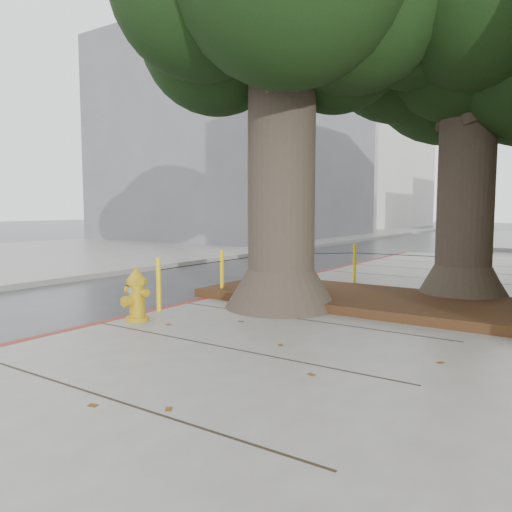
% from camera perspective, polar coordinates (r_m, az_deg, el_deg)
% --- Properties ---
extents(ground, '(140.00, 140.00, 0.00)m').
position_cam_1_polar(ground, '(6.91, -6.85, -10.90)').
color(ground, '#28282B').
rests_on(ground, ground).
extents(sidewalk_opposite, '(14.00, 60.00, 0.15)m').
position_cam_1_polar(sidewalk_opposite, '(23.78, -16.57, 0.72)').
color(sidewalk_opposite, slate).
rests_on(sidewalk_opposite, ground).
extents(curb_red, '(0.14, 26.00, 0.16)m').
position_cam_1_polar(curb_red, '(10.01, -6.12, -5.33)').
color(curb_red, maroon).
rests_on(curb_red, ground).
extents(planter_bed, '(6.40, 2.60, 0.16)m').
position_cam_1_polar(planter_bed, '(9.70, 12.69, -4.85)').
color(planter_bed, black).
rests_on(planter_bed, sidewalk_main).
extents(building_far_grey, '(12.00, 16.00, 12.00)m').
position_cam_1_polar(building_far_grey, '(33.47, -1.54, 12.41)').
color(building_far_grey, slate).
rests_on(building_far_grey, ground).
extents(building_far_white, '(12.00, 18.00, 15.00)m').
position_cam_1_polar(building_far_white, '(54.65, 11.16, 11.19)').
color(building_far_white, silver).
rests_on(building_far_white, ground).
extents(tree_near, '(4.50, 3.80, 7.68)m').
position_cam_1_polar(tree_near, '(9.58, 5.32, 26.51)').
color(tree_near, '#4C3F33').
rests_on(tree_near, sidewalk_main).
extents(tree_far, '(4.50, 3.80, 7.17)m').
position_cam_1_polar(tree_far, '(10.91, 25.41, 21.33)').
color(tree_far, '#4C3F33').
rests_on(tree_far, sidewalk_main).
extents(bollard_ring, '(3.79, 5.39, 0.95)m').
position_cam_1_polar(bollard_ring, '(10.81, 4.93, -1.36)').
color(bollard_ring, yellow).
rests_on(bollard_ring, sidewalk_main).
extents(fire_hydrant, '(0.46, 0.42, 0.87)m').
position_cam_1_polar(fire_hydrant, '(8.20, -13.50, -4.31)').
color(fire_hydrant, gold).
rests_on(fire_hydrant, sidewalk_main).
extents(car_dark, '(2.12, 4.39, 1.23)m').
position_cam_1_polar(car_dark, '(29.40, -1.86, 2.86)').
color(car_dark, black).
rests_on(car_dark, ground).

